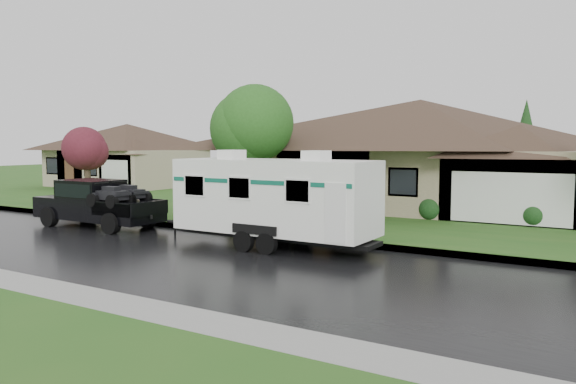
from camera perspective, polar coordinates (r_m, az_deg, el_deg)
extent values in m
plane|color=#26581B|center=(19.15, -6.12, -5.53)|extent=(140.00, 140.00, 0.00)
cube|color=black|center=(17.63, -10.09, -6.48)|extent=(140.00, 8.00, 0.01)
cube|color=gray|center=(20.94, -2.37, -4.39)|extent=(140.00, 0.50, 0.15)
cube|color=#26581B|center=(32.24, 10.29, -1.14)|extent=(140.00, 26.00, 0.15)
cube|color=gray|center=(30.50, 13.17, 1.43)|extent=(18.00, 10.00, 3.00)
pyramid|color=#3A2B20|center=(30.53, 13.33, 9.13)|extent=(19.44, 10.80, 2.60)
cube|color=gray|center=(26.33, 22.33, 0.30)|extent=(5.76, 4.00, 2.70)
cube|color=tan|center=(45.61, -15.95, 2.40)|extent=(10.00, 8.00, 2.80)
pyramid|color=#3A2B20|center=(45.59, -16.06, 6.67)|extent=(10.80, 8.64, 2.00)
cube|color=tan|center=(42.06, -15.17, 2.02)|extent=(3.20, 4.00, 2.52)
cylinder|color=#382B1E|center=(25.39, -3.54, 0.40)|extent=(0.41, 0.41, 2.61)
sphere|color=#2F6D23|center=(25.32, -3.58, 6.86)|extent=(3.60, 3.60, 3.60)
cylinder|color=#382B1E|center=(33.37, -19.66, 0.60)|extent=(0.34, 0.34, 1.87)
sphere|color=maroon|center=(33.28, -19.76, 4.12)|extent=(2.59, 2.59, 2.59)
sphere|color=#143814|center=(29.05, -1.73, -0.59)|extent=(1.00, 1.00, 1.00)
sphere|color=#143814|center=(27.00, 5.77, -1.05)|extent=(1.00, 1.00, 1.00)
sphere|color=#143814|center=(25.49, 14.32, -1.54)|extent=(1.00, 1.00, 1.00)
sphere|color=#143814|center=(24.61, 23.71, -2.04)|extent=(1.00, 1.00, 1.00)
cube|color=black|center=(24.54, -18.74, -1.63)|extent=(5.88, 1.96, 0.84)
cube|color=black|center=(26.20, -21.79, -0.74)|extent=(1.57, 1.91, 0.34)
cube|color=black|center=(24.77, -19.37, 0.16)|extent=(2.35, 1.84, 0.88)
cube|color=black|center=(24.77, -19.38, 0.27)|extent=(2.16, 1.88, 0.54)
cube|color=black|center=(23.13, -15.79, -1.46)|extent=(2.16, 1.86, 0.06)
cylinder|color=black|center=(25.46, -23.07, -2.34)|extent=(0.82, 0.31, 0.82)
cylinder|color=black|center=(26.62, -19.71, -1.92)|extent=(0.82, 0.31, 0.82)
cylinder|color=black|center=(22.56, -17.54, -3.07)|extent=(0.82, 0.31, 0.82)
cylinder|color=black|center=(23.86, -14.07, -2.56)|extent=(0.82, 0.31, 0.82)
cube|color=white|center=(18.65, -1.37, -0.39)|extent=(6.86, 2.35, 2.40)
cube|color=black|center=(18.83, -1.36, -4.47)|extent=(7.25, 1.18, 0.14)
cube|color=#0D5C46|center=(18.61, -1.37, 1.23)|extent=(6.72, 2.37, 0.14)
cube|color=white|center=(19.58, -5.74, 3.83)|extent=(0.69, 0.78, 0.31)
cube|color=white|center=(17.78, 2.89, 3.72)|extent=(0.69, 0.78, 0.31)
cylinder|color=black|center=(18.14, -4.52, -5.01)|extent=(0.69, 0.24, 0.69)
cylinder|color=black|center=(20.03, -0.64, -4.04)|extent=(0.69, 0.24, 0.69)
cylinder|color=black|center=(17.64, -2.19, -5.28)|extent=(0.69, 0.24, 0.69)
cylinder|color=black|center=(19.59, 1.56, -4.25)|extent=(0.69, 0.24, 0.69)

